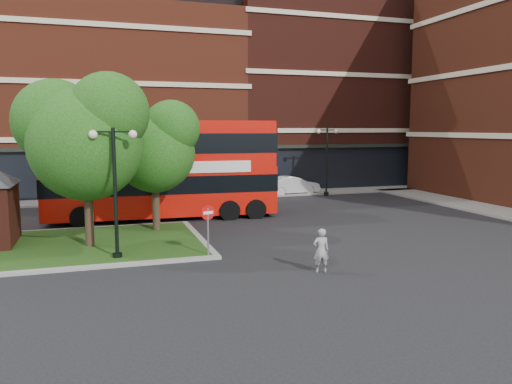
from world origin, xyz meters
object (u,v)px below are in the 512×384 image
object	(u,v)px
bus	(162,163)
car_silver	(109,192)
car_white	(292,185)
woman	(321,250)

from	to	relation	value
bus	car_silver	distance (m)	8.17
car_white	woman	bearing A→B (deg)	154.45
bus	car_white	size ratio (longest dim) A/B	2.97
bus	woman	xyz separation A→B (m)	(3.90, -12.19, -2.33)
woman	car_white	bearing A→B (deg)	-100.09
bus	woman	world-z (taller)	bus
woman	car_white	xyz separation A→B (m)	(6.69, 19.50, -0.08)
woman	car_white	size ratio (longest dim) A/B	0.37
woman	bus	bearing A→B (deg)	-63.42
car_silver	car_white	bearing A→B (deg)	-84.71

